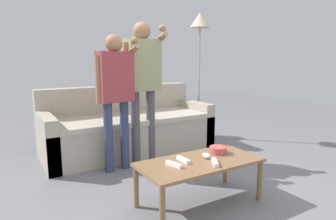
% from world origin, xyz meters
% --- Properties ---
extents(ground_plane, '(12.00, 12.00, 0.00)m').
position_xyz_m(ground_plane, '(0.00, 0.00, 0.00)').
color(ground_plane, slate).
extents(couch, '(2.19, 0.91, 0.85)m').
position_xyz_m(couch, '(-0.10, 1.41, 0.30)').
color(couch, '#9E9384').
rests_on(couch, ground).
extents(coffee_table, '(1.04, 0.50, 0.38)m').
position_xyz_m(coffee_table, '(-0.18, -0.28, 0.33)').
color(coffee_table, brown).
rests_on(coffee_table, ground).
extents(snack_bowl, '(0.16, 0.16, 0.06)m').
position_xyz_m(snack_bowl, '(0.08, -0.21, 0.41)').
color(snack_bowl, '#B24C47').
rests_on(snack_bowl, coffee_table).
extents(game_remote_nunchuk, '(0.06, 0.09, 0.05)m').
position_xyz_m(game_remote_nunchuk, '(-0.10, -0.26, 0.41)').
color(game_remote_nunchuk, white).
rests_on(game_remote_nunchuk, coffee_table).
extents(floor_lamp, '(0.30, 0.30, 1.90)m').
position_xyz_m(floor_lamp, '(1.12, 1.48, 1.61)').
color(floor_lamp, '#2D2D33').
rests_on(floor_lamp, ground).
extents(player_left, '(0.44, 0.28, 1.47)m').
position_xyz_m(player_left, '(-0.49, 0.80, 0.92)').
color(player_left, '#2D3856').
rests_on(player_left, ground).
extents(player_center, '(0.49, 0.31, 1.63)m').
position_xyz_m(player_center, '(-0.10, 0.94, 1.03)').
color(player_center, '#47474C').
rests_on(player_center, ground).
extents(game_remote_wand_near, '(0.08, 0.16, 0.03)m').
position_xyz_m(game_remote_wand_near, '(-0.43, -0.28, 0.40)').
color(game_remote_wand_near, white).
rests_on(game_remote_wand_near, coffee_table).
extents(game_remote_wand_far, '(0.11, 0.15, 0.03)m').
position_xyz_m(game_remote_wand_far, '(-0.13, -0.41, 0.40)').
color(game_remote_wand_far, white).
rests_on(game_remote_wand_far, coffee_table).
extents(game_remote_wand_spare, '(0.04, 0.15, 0.03)m').
position_xyz_m(game_remote_wand_spare, '(-0.31, -0.22, 0.40)').
color(game_remote_wand_spare, white).
rests_on(game_remote_wand_spare, coffee_table).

